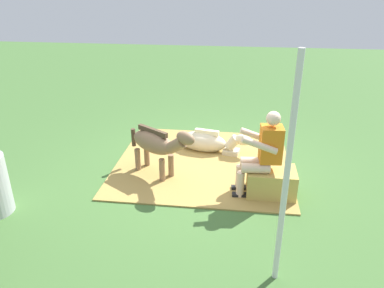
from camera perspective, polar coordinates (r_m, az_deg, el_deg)
name	(u,v)px	position (r m, az deg, el deg)	size (l,w,h in m)	color
ground_plane	(201,170)	(6.21, 1.45, -4.03)	(24.00, 24.00, 0.00)	#426B33
hay_patch	(203,162)	(6.43, 1.71, -2.82)	(2.91, 2.77, 0.02)	#AD8C47
hay_bale	(271,182)	(5.57, 11.94, -5.73)	(0.69, 0.49, 0.41)	tan
person_seated	(262,151)	(5.32, 10.70, -1.10)	(0.68, 0.45, 1.29)	beige
pony_standing	(157,144)	(5.83, -5.34, 0.01)	(1.18, 0.90, 0.92)	#8C6B4C
pony_lying	(208,142)	(6.79, 2.42, 0.34)	(1.36, 0.57, 0.42)	beige
tent_pole_left	(286,178)	(3.63, 14.20, -5.10)	(0.06, 0.06, 2.42)	silver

